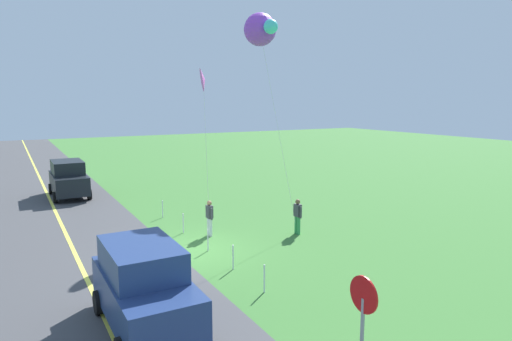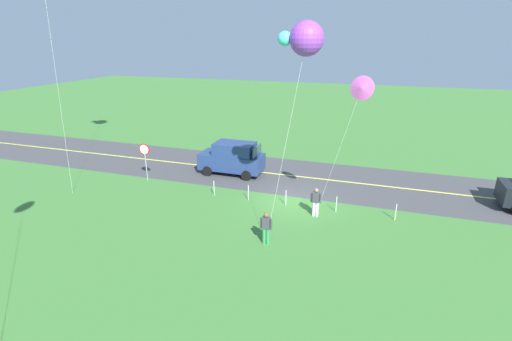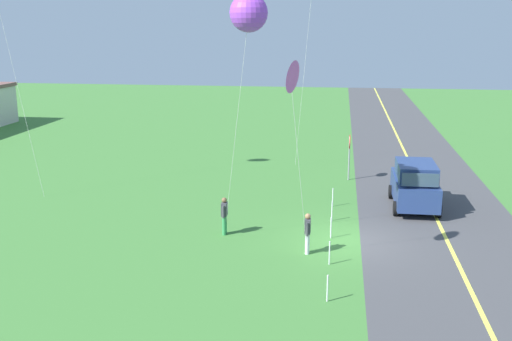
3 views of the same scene
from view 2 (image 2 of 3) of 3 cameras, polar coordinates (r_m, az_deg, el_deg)
name	(u,v)px [view 2 (image 2 of 3)]	position (r m, az deg, el deg)	size (l,w,h in m)	color
ground_plane	(293,201)	(21.72, 5.84, -4.79)	(120.00, 120.00, 0.10)	#3D7533
asphalt_road	(306,177)	(25.33, 7.84, -1.06)	(120.00, 7.00, 0.00)	#424244
road_centre_stripe	(306,177)	(25.33, 7.84, -1.05)	(120.00, 0.16, 0.00)	#E5E04C
car_suv_foreground	(232,158)	(25.49, -3.68, 1.97)	(4.40, 2.12, 2.24)	navy
stop_sign	(145,155)	(25.03, -16.89, 2.35)	(0.76, 0.08, 2.56)	gray
person_adult_near	(316,201)	(19.70, 9.28, -4.73)	(0.58, 0.22, 1.60)	silver
person_adult_companion	(266,227)	(16.91, 1.58, -8.83)	(0.58, 0.22, 1.60)	#338C4C
kite_red_low	(362,88)	(17.33, 16.11, 12.16)	(2.39, 0.90, 7.46)	silver
kite_blue_mid	(305,39)	(15.74, 7.65, 19.66)	(1.96, 1.94, 9.67)	silver
fence_post_0	(396,212)	(20.56, 20.91, -6.05)	(0.05, 0.05, 0.90)	silver
fence_post_1	(336,204)	(20.56, 12.38, -5.14)	(0.05, 0.05, 0.90)	silver
fence_post_2	(286,198)	(20.95, 4.67, -4.21)	(0.05, 0.05, 0.90)	silver
fence_post_3	(248,193)	(21.54, -1.20, -3.45)	(0.05, 0.05, 0.90)	silver
fence_post_4	(214,188)	(22.31, -6.55, -2.73)	(0.05, 0.05, 0.90)	silver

